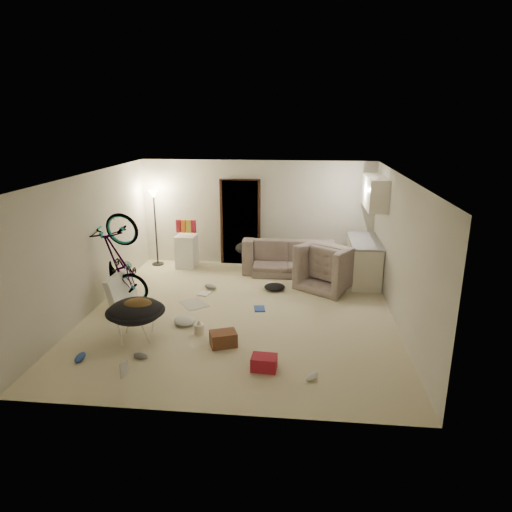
# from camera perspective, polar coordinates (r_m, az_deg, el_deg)

# --- Properties ---
(floor) EXTENTS (5.50, 6.00, 0.02)m
(floor) POSITION_cam_1_polar(r_m,az_deg,el_deg) (8.45, -1.91, -7.15)
(floor) COLOR beige
(floor) RESTS_ON ground
(ceiling) EXTENTS (5.50, 6.00, 0.02)m
(ceiling) POSITION_cam_1_polar(r_m,az_deg,el_deg) (7.78, -2.10, 10.07)
(ceiling) COLOR white
(ceiling) RESTS_ON wall_back
(wall_back) EXTENTS (5.50, 0.02, 2.50)m
(wall_back) POSITION_cam_1_polar(r_m,az_deg,el_deg) (10.93, 0.14, 5.37)
(wall_back) COLOR beige
(wall_back) RESTS_ON floor
(wall_front) EXTENTS (5.50, 0.02, 2.50)m
(wall_front) POSITION_cam_1_polar(r_m,az_deg,el_deg) (5.24, -6.51, -7.85)
(wall_front) COLOR beige
(wall_front) RESTS_ON floor
(wall_left) EXTENTS (0.02, 6.00, 2.50)m
(wall_left) POSITION_cam_1_polar(r_m,az_deg,el_deg) (8.83, -20.05, 1.53)
(wall_left) COLOR beige
(wall_left) RESTS_ON floor
(wall_right) EXTENTS (0.02, 6.00, 2.50)m
(wall_right) POSITION_cam_1_polar(r_m,az_deg,el_deg) (8.13, 17.65, 0.51)
(wall_right) COLOR beige
(wall_right) RESTS_ON floor
(doorway) EXTENTS (0.85, 0.10, 2.04)m
(doorway) POSITION_cam_1_polar(r_m,az_deg,el_deg) (10.99, -1.96, 4.19)
(doorway) COLOR black
(doorway) RESTS_ON floor
(door_trim) EXTENTS (0.97, 0.04, 2.10)m
(door_trim) POSITION_cam_1_polar(r_m,az_deg,el_deg) (10.96, -1.98, 4.16)
(door_trim) COLOR #321A11
(door_trim) RESTS_ON floor
(floor_lamp) EXTENTS (0.28, 0.28, 1.81)m
(floor_lamp) POSITION_cam_1_polar(r_m,az_deg,el_deg) (11.07, -12.56, 5.41)
(floor_lamp) COLOR black
(floor_lamp) RESTS_ON floor
(kitchen_counter) EXTENTS (0.60, 1.50, 0.88)m
(kitchen_counter) POSITION_cam_1_polar(r_m,az_deg,el_deg) (10.19, 13.28, -0.65)
(kitchen_counter) COLOR #EEE9CF
(kitchen_counter) RESTS_ON floor
(counter_top) EXTENTS (0.64, 1.54, 0.04)m
(counter_top) POSITION_cam_1_polar(r_m,az_deg,el_deg) (10.07, 13.46, 1.85)
(counter_top) COLOR gray
(counter_top) RESTS_ON kitchen_counter
(kitchen_uppers) EXTENTS (0.38, 1.40, 0.65)m
(kitchen_uppers) POSITION_cam_1_polar(r_m,az_deg,el_deg) (9.88, 14.62, 7.71)
(kitchen_uppers) COLOR #EEE9CF
(kitchen_uppers) RESTS_ON wall_right
(sofa) EXTENTS (2.06, 0.81, 0.60)m
(sofa) POSITION_cam_1_polar(r_m,az_deg,el_deg) (10.58, 4.05, -0.38)
(sofa) COLOR #383F37
(sofa) RESTS_ON floor
(armchair) EXTENTS (1.43, 1.39, 0.70)m
(armchair) POSITION_cam_1_polar(r_m,az_deg,el_deg) (9.74, 9.53, -1.80)
(armchair) COLOR #383F37
(armchair) RESTS_ON floor
(bicycle) EXTENTS (1.93, 1.02, 1.07)m
(bicycle) POSITION_cam_1_polar(r_m,az_deg,el_deg) (9.01, -16.46, -2.92)
(bicycle) COLOR black
(bicycle) RESTS_ON floor
(book_asset) EXTENTS (0.27, 0.23, 0.02)m
(book_asset) POSITION_cam_1_polar(r_m,az_deg,el_deg) (6.72, -16.51, -14.52)
(book_asset) COLOR maroon
(book_asset) RESTS_ON floor
(mini_fridge) EXTENTS (0.48, 0.48, 0.77)m
(mini_fridge) POSITION_cam_1_polar(r_m,az_deg,el_deg) (10.98, -8.66, 0.59)
(mini_fridge) COLOR white
(mini_fridge) RESTS_ON floor
(snack_box_0) EXTENTS (0.11, 0.08, 0.30)m
(snack_box_0) POSITION_cam_1_polar(r_m,az_deg,el_deg) (10.87, -9.67, 3.72)
(snack_box_0) COLOR maroon
(snack_box_0) RESTS_ON mini_fridge
(snack_box_1) EXTENTS (0.11, 0.08, 0.30)m
(snack_box_1) POSITION_cam_1_polar(r_m,az_deg,el_deg) (10.84, -9.06, 3.71)
(snack_box_1) COLOR orange
(snack_box_1) RESTS_ON mini_fridge
(snack_box_2) EXTENTS (0.11, 0.08, 0.30)m
(snack_box_2) POSITION_cam_1_polar(r_m,az_deg,el_deg) (10.81, -8.44, 3.70)
(snack_box_2) COLOR gold
(snack_box_2) RESTS_ON mini_fridge
(snack_box_3) EXTENTS (0.12, 0.10, 0.30)m
(snack_box_3) POSITION_cam_1_polar(r_m,az_deg,el_deg) (10.78, -7.82, 3.69)
(snack_box_3) COLOR maroon
(snack_box_3) RESTS_ON mini_fridge
(saucer_chair) EXTENTS (0.94, 0.94, 0.67)m
(saucer_chair) POSITION_cam_1_polar(r_m,az_deg,el_deg) (7.60, -14.78, -7.27)
(saucer_chair) COLOR silver
(saucer_chair) RESTS_ON floor
(hoodie) EXTENTS (0.56, 0.51, 0.22)m
(hoodie) POSITION_cam_1_polar(r_m,az_deg,el_deg) (7.48, -14.61, -6.00)
(hoodie) COLOR #4F391B
(hoodie) RESTS_ON saucer_chair
(sofa_drape) EXTENTS (0.65, 0.57, 0.28)m
(sofa_drape) POSITION_cam_1_polar(r_m,az_deg,el_deg) (10.58, -1.07, 1.01)
(sofa_drape) COLOR black
(sofa_drape) RESTS_ON sofa
(tv_box) EXTENTS (0.27, 0.98, 0.65)m
(tv_box) POSITION_cam_1_polar(r_m,az_deg,el_deg) (9.02, -16.50, -4.02)
(tv_box) COLOR silver
(tv_box) RESTS_ON floor
(drink_case_a) EXTENTS (0.48, 0.41, 0.23)m
(drink_case_a) POSITION_cam_1_polar(r_m,az_deg,el_deg) (7.28, -4.10, -10.27)
(drink_case_a) COLOR brown
(drink_case_a) RESTS_ON floor
(drink_case_b) EXTENTS (0.37, 0.28, 0.21)m
(drink_case_b) POSITION_cam_1_polar(r_m,az_deg,el_deg) (6.64, 1.03, -13.21)
(drink_case_b) COLOR maroon
(drink_case_b) RESTS_ON floor
(juicer) EXTENTS (0.17, 0.17, 0.24)m
(juicer) POSITION_cam_1_polar(r_m,az_deg,el_deg) (7.69, -7.12, -8.95)
(juicer) COLOR silver
(juicer) RESTS_ON floor
(newspaper) EXTENTS (0.66, 0.69, 0.01)m
(newspaper) POSITION_cam_1_polar(r_m,az_deg,el_deg) (8.90, -7.75, -5.95)
(newspaper) COLOR #AFABA2
(newspaper) RESTS_ON floor
(book_blue) EXTENTS (0.24, 0.29, 0.03)m
(book_blue) POSITION_cam_1_polar(r_m,az_deg,el_deg) (8.58, 0.44, -6.61)
(book_blue) COLOR #2E4DA9
(book_blue) RESTS_ON floor
(book_white) EXTENTS (0.26, 0.31, 0.02)m
(book_white) POSITION_cam_1_polar(r_m,az_deg,el_deg) (9.35, -6.48, -4.69)
(book_white) COLOR silver
(book_white) RESTS_ON floor
(shoe_0) EXTENTS (0.30, 0.20, 0.10)m
(shoe_0) POSITION_cam_1_polar(r_m,az_deg,el_deg) (10.78, 0.72, -1.39)
(shoe_0) COLOR #2E4DA9
(shoe_0) RESTS_ON floor
(shoe_1) EXTENTS (0.32, 0.24, 0.11)m
(shoe_1) POSITION_cam_1_polar(r_m,az_deg,el_deg) (9.57, -5.71, -3.86)
(shoe_1) COLOR slate
(shoe_1) RESTS_ON floor
(shoe_2) EXTENTS (0.11, 0.28, 0.10)m
(shoe_2) POSITION_cam_1_polar(r_m,az_deg,el_deg) (7.35, -21.14, -11.73)
(shoe_2) COLOR #2E4DA9
(shoe_2) RESTS_ON floor
(shoe_3) EXTENTS (0.26, 0.15, 0.09)m
(shoe_3) POSITION_cam_1_polar(r_m,az_deg,el_deg) (7.14, -14.22, -12.02)
(shoe_3) COLOR slate
(shoe_3) RESTS_ON floor
(shoe_4) EXTENTS (0.23, 0.26, 0.09)m
(shoe_4) POSITION_cam_1_polar(r_m,az_deg,el_deg) (6.49, 6.99, -14.71)
(shoe_4) COLOR white
(shoe_4) RESTS_ON floor
(clothes_lump_b) EXTENTS (0.50, 0.45, 0.13)m
(clothes_lump_b) POSITION_cam_1_polar(r_m,az_deg,el_deg) (9.50, 2.34, -3.88)
(clothes_lump_b) COLOR black
(clothes_lump_b) RESTS_ON floor
(clothes_lump_c) EXTENTS (0.53, 0.53, 0.13)m
(clothes_lump_c) POSITION_cam_1_polar(r_m,az_deg,el_deg) (8.08, -8.92, -7.99)
(clothes_lump_c) COLOR silver
(clothes_lump_c) RESTS_ON floor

